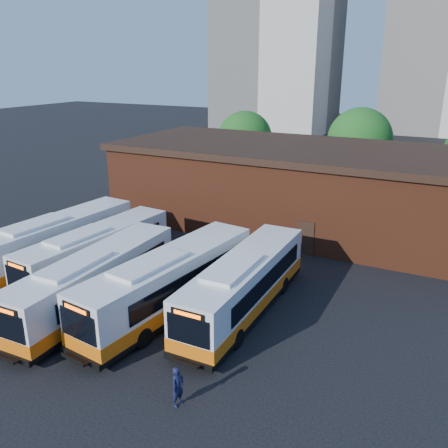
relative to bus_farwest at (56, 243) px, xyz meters
The scene contains 10 objects.
ground 12.03m from the bus_farwest, 24.44° to the right, with size 220.00×220.00×0.00m, color black.
bus_farwest is the anchor object (origin of this frame).
bus_west 3.42m from the bus_farwest, ahead, with size 3.22×11.48×3.09m.
bus_midwest 7.18m from the bus_farwest, 27.89° to the right, with size 2.75×11.87×3.21m.
bus_mideast 10.16m from the bus_farwest, 10.24° to the right, with size 3.96×12.53×3.37m.
bus_east 13.51m from the bus_farwest, ahead, with size 2.58×11.86×3.22m.
transit_worker 16.34m from the bus_farwest, 28.57° to the right, with size 0.60×0.40×1.66m, color #131737.
depot_building 18.65m from the bus_farwest, 54.20° to the left, with size 28.60×12.60×6.40m.
tree_west 27.26m from the bus_farwest, 88.17° to the left, with size 6.00×6.00×7.65m.
tree_mid 31.98m from the bus_farwest, 66.12° to the left, with size 6.56×6.56×8.36m.
Camera 1 is at (11.99, -15.48, 12.57)m, focal length 38.00 mm.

